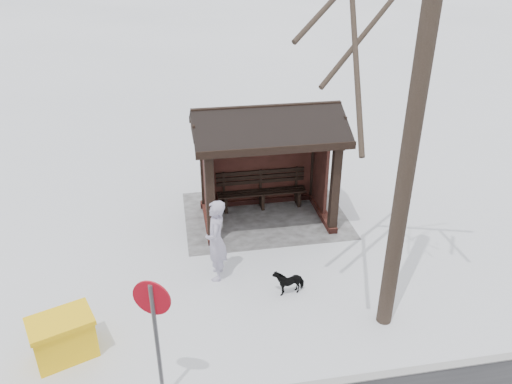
% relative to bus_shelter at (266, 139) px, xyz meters
% --- Properties ---
extents(ground, '(120.00, 120.00, 0.00)m').
position_rel_bus_shelter_xyz_m(ground, '(0.00, 0.16, -2.17)').
color(ground, silver).
rests_on(ground, ground).
extents(kerb, '(120.00, 0.15, 0.06)m').
position_rel_bus_shelter_xyz_m(kerb, '(0.00, 5.66, -2.16)').
color(kerb, gray).
rests_on(kerb, ground).
extents(trampled_patch, '(4.20, 3.20, 0.02)m').
position_rel_bus_shelter_xyz_m(trampled_patch, '(0.00, -0.04, -2.16)').
color(trampled_patch, gray).
rests_on(trampled_patch, ground).
extents(bus_shelter, '(3.60, 2.40, 3.09)m').
position_rel_bus_shelter_xyz_m(bus_shelter, '(0.00, 0.00, 0.00)').
color(bus_shelter, '#3A1915').
rests_on(bus_shelter, ground).
extents(pedestrian, '(0.54, 0.73, 1.85)m').
position_rel_bus_shelter_xyz_m(pedestrian, '(1.52, 2.40, -1.24)').
color(pedestrian, '#9893AC').
rests_on(pedestrian, ground).
extents(dog, '(0.69, 0.41, 0.54)m').
position_rel_bus_shelter_xyz_m(dog, '(0.12, 3.18, -1.89)').
color(dog, black).
rests_on(dog, ground).
extents(grit_bin, '(1.25, 1.06, 0.82)m').
position_rel_bus_shelter_xyz_m(grit_bin, '(4.40, 4.23, -1.75)').
color(grit_bin, yellow).
rests_on(grit_bin, ground).
extents(road_sign, '(0.55, 0.27, 2.31)m').
position_rel_bus_shelter_xyz_m(road_sign, '(2.72, 5.44, -0.49)').
color(road_sign, slate).
rests_on(road_sign, ground).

